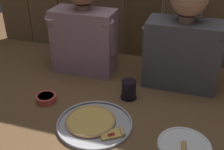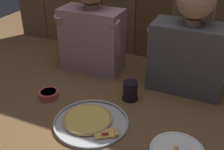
% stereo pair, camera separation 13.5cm
% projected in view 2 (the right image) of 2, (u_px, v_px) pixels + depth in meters
% --- Properties ---
extents(ground_plane, '(3.20, 3.20, 0.00)m').
position_uv_depth(ground_plane, '(106.00, 117.00, 1.35)').
color(ground_plane, brown).
extents(pizza_tray, '(0.36, 0.36, 0.03)m').
position_uv_depth(pizza_tray, '(90.00, 121.00, 1.31)').
color(pizza_tray, '#B2B2B7').
rests_on(pizza_tray, ground).
extents(drinking_glass, '(0.09, 0.09, 0.10)m').
position_uv_depth(drinking_glass, '(130.00, 91.00, 1.47)').
color(drinking_glass, black).
rests_on(drinking_glass, ground).
extents(dipping_bowl, '(0.11, 0.11, 0.04)m').
position_uv_depth(dipping_bowl, '(49.00, 94.00, 1.49)').
color(dipping_bowl, '#CC4C42').
rests_on(dipping_bowl, ground).
extents(diner_left, '(0.41, 0.21, 0.61)m').
position_uv_depth(diner_left, '(92.00, 26.00, 1.65)').
color(diner_left, gray).
rests_on(diner_left, ground).
extents(diner_right, '(0.44, 0.21, 0.61)m').
position_uv_depth(diner_right, '(190.00, 42.00, 1.45)').
color(diner_right, '#4C4C51').
rests_on(diner_right, ground).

